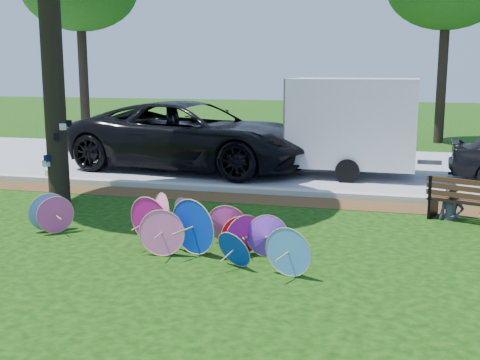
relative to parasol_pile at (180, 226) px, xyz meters
The scene contains 9 objects.
ground 0.78m from the parasol_pile, 78.87° to the right, with size 90.00×90.00×0.00m, color black.
mulch_strip 3.85m from the parasol_pile, 88.03° to the left, with size 90.00×1.00×0.01m, color #472D16.
curb 4.54m from the parasol_pile, 88.33° to the left, with size 90.00×0.30×0.12m, color #B7B5AD.
street 8.69m from the parasol_pile, 89.13° to the left, with size 90.00×8.00×0.01m, color gray.
parasol_pile is the anchor object (origin of this frame).
black_van 7.61m from the parasol_pile, 107.87° to the left, with size 3.17×6.87×1.91m, color black.
cargo_trailer 7.70m from the parasol_pile, 74.04° to the left, with size 3.23×2.04×2.86m, color silver.
park_bench 5.53m from the parasol_pile, 32.70° to the left, with size 1.58×0.60×0.82m, color black, non-canonical shape.
person_left 5.27m from the parasol_pile, 35.22° to the left, with size 0.46×0.30×1.26m, color #363A4A.
Camera 1 is at (3.16, -7.97, 2.83)m, focal length 45.00 mm.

